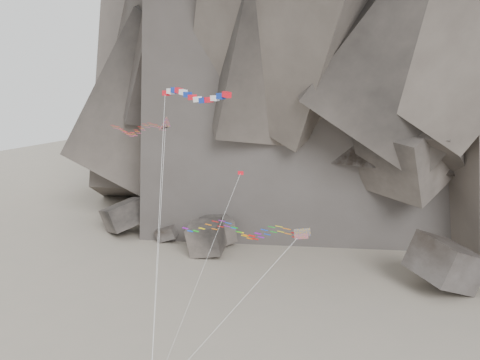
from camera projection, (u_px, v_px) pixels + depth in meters
The scene contains 5 objects.
boulder_field at pixel (317, 250), 86.15m from camera, with size 85.54×16.44×7.90m.
delta_kite at pixel (135, 129), 61.18m from camera, with size 14.51×13.19×22.44m.
banner_kite at pixel (193, 97), 50.17m from camera, with size 8.57×8.69×25.40m.
parafoil_kite at pixel (235, 229), 57.65m from camera, with size 15.32×13.21×13.19m.
pennant_kite at pixel (218, 230), 50.88m from camera, with size 4.21×8.55×18.42m.
Camera 1 is at (26.27, -44.41, 29.58)m, focal length 45.00 mm.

